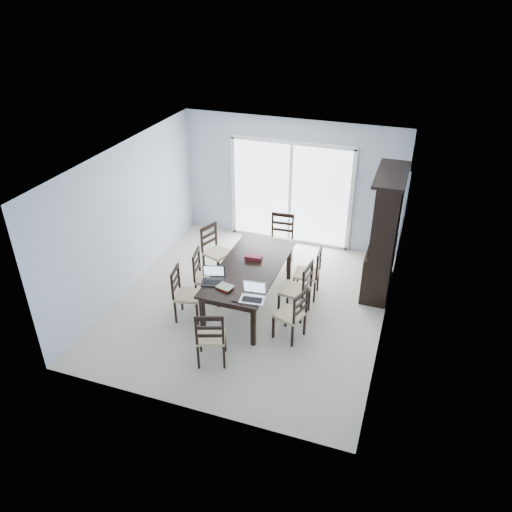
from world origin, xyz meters
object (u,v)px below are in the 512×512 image
(chair_left_mid, at_px, (203,271))
(laptop_silver, at_px, (252,297))
(china_hutch, at_px, (384,235))
(chair_left_near, at_px, (182,288))
(dining_table, at_px, (249,271))
(chair_right_far, at_px, (312,268))
(chair_right_near, at_px, (295,310))
(game_box, at_px, (254,258))
(chair_left_far, at_px, (214,245))
(laptop_dark, at_px, (213,280))
(cell_phone, at_px, (235,301))
(hot_tub, at_px, (262,199))
(chair_end_near, at_px, (210,333))
(chair_right_mid, at_px, (301,285))
(chair_end_far, at_px, (281,234))

(chair_left_mid, distance_m, laptop_silver, 1.40)
(china_hutch, xyz_separation_m, chair_left_near, (-2.93, -1.95, -0.51))
(dining_table, bearing_deg, chair_right_far, 32.02)
(chair_right_near, xyz_separation_m, game_box, (-0.98, 0.91, 0.24))
(laptop_silver, distance_m, game_box, 1.21)
(chair_left_far, distance_m, chair_right_near, 2.41)
(laptop_dark, distance_m, laptop_silver, 0.79)
(chair_left_mid, height_order, cell_phone, chair_left_mid)
(chair_right_near, bearing_deg, hot_tub, 42.39)
(chair_end_near, bearing_deg, dining_table, 69.72)
(chair_left_mid, distance_m, game_box, 0.89)
(china_hutch, xyz_separation_m, chair_right_far, (-1.08, -0.66, -0.50))
(hot_tub, bearing_deg, chair_end_near, -79.86)
(chair_left_far, distance_m, cell_phone, 2.09)
(chair_right_far, distance_m, cell_phone, 1.79)
(chair_right_mid, xyz_separation_m, chair_end_far, (-0.79, 1.56, 0.01))
(china_hutch, distance_m, game_box, 2.29)
(chair_right_mid, bearing_deg, chair_end_far, 33.10)
(chair_left_far, xyz_separation_m, game_box, (0.97, -0.50, 0.19))
(chair_right_near, relative_size, chair_right_mid, 0.91)
(dining_table, xyz_separation_m, laptop_dark, (-0.38, -0.65, 0.14))
(laptop_silver, xyz_separation_m, hot_tub, (-1.27, 4.28, -0.36))
(game_box, bearing_deg, chair_right_far, 19.31)
(chair_right_near, xyz_separation_m, chair_right_far, (-0.03, 1.24, 0.02))
(chair_left_near, bearing_deg, chair_left_far, 172.57)
(china_hutch, distance_m, laptop_silver, 2.72)
(chair_right_mid, xyz_separation_m, cell_phone, (-0.76, -0.97, 0.15))
(chair_right_far, relative_size, laptop_silver, 2.75)
(cell_phone, height_order, hot_tub, hot_tub)
(laptop_silver, bearing_deg, chair_end_far, 89.86)
(dining_table, bearing_deg, laptop_dark, -120.45)
(chair_end_near, distance_m, chair_end_far, 3.14)
(chair_right_near, bearing_deg, laptop_dark, 107.20)
(chair_end_near, relative_size, laptop_silver, 2.76)
(hot_tub, bearing_deg, chair_left_mid, -88.17)
(chair_right_mid, relative_size, chair_end_far, 0.98)
(chair_left_mid, relative_size, chair_end_near, 1.02)
(laptop_dark, distance_m, cell_phone, 0.63)
(chair_left_near, bearing_deg, dining_table, 117.31)
(chair_left_near, relative_size, game_box, 3.77)
(dining_table, relative_size, china_hutch, 1.00)
(dining_table, bearing_deg, chair_left_mid, -170.22)
(china_hutch, bearing_deg, chair_end_near, -125.38)
(chair_right_mid, bearing_deg, chair_left_far, 73.31)
(laptop_silver, relative_size, hot_tub, 0.21)
(dining_table, distance_m, china_hutch, 2.41)
(chair_right_far, bearing_deg, chair_right_mid, 172.40)
(laptop_silver, distance_m, cell_phone, 0.26)
(china_hutch, bearing_deg, chair_left_far, -170.70)
(chair_left_near, relative_size, chair_end_far, 0.91)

